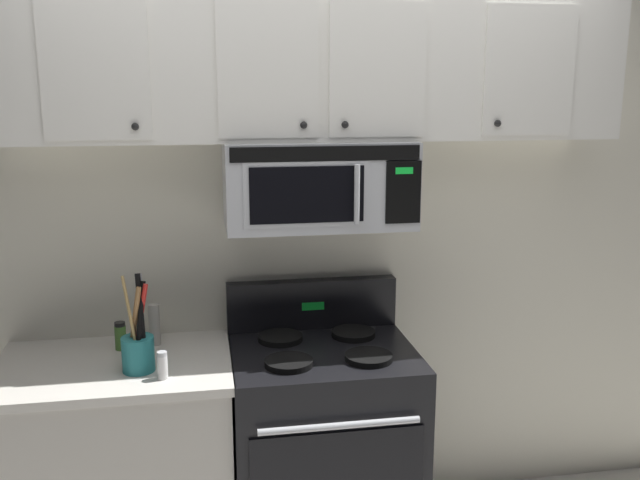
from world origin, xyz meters
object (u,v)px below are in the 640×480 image
stove_range (323,445)px  over_range_microwave (318,184)px  utensil_crock_teal (138,346)px  salt_shaker (163,365)px  pepper_mill (154,325)px  spice_jar (120,336)px

stove_range → over_range_microwave: (-0.00, 0.12, 1.11)m
utensil_crock_teal → over_range_microwave: bearing=16.0°
utensil_crock_teal → salt_shaker: size_ratio=3.54×
utensil_crock_teal → pepper_mill: size_ratio=2.13×
stove_range → over_range_microwave: bearing=90.1°
over_range_microwave → utensil_crock_teal: 0.95m
over_range_microwave → utensil_crock_teal: size_ratio=2.02×
pepper_mill → spice_jar: bearing=-166.6°
over_range_microwave → salt_shaker: (-0.64, -0.30, -0.62)m
pepper_mill → utensil_crock_teal: bearing=-99.0°
salt_shaker → stove_range: bearing=16.4°
utensil_crock_teal → salt_shaker: 0.14m
utensil_crock_teal → pepper_mill: bearing=81.0°
utensil_crock_teal → salt_shaker: utensil_crock_teal is taller
spice_jar → stove_range: bearing=-10.2°
pepper_mill → spice_jar: size_ratio=1.50×
over_range_microwave → pepper_mill: over_range_microwave is taller
over_range_microwave → salt_shaker: 0.94m
spice_jar → pepper_mill: bearing=13.4°
utensil_crock_teal → pepper_mill: 0.28m
utensil_crock_teal → spice_jar: utensil_crock_teal is taller
stove_range → salt_shaker: size_ratio=10.55×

